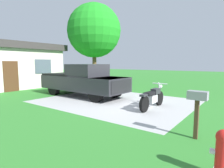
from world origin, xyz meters
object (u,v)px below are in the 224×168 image
motorcycle (153,98)px  shade_tree (94,31)px  mailbox (197,102)px  fire_hydrant (223,155)px  pickup_truck (82,80)px

motorcycle → shade_tree: size_ratio=0.31×
shade_tree → mailbox: bearing=-126.2°
mailbox → shade_tree: 13.50m
fire_hydrant → shade_tree: 15.15m
motorcycle → pickup_truck: size_ratio=0.39×
fire_hydrant → shade_tree: shade_tree is taller
fire_hydrant → shade_tree: size_ratio=0.12×
motorcycle → fire_hydrant: bearing=-142.0°
mailbox → shade_tree: bearing=53.8°
pickup_truck → motorcycle: bearing=-93.9°
pickup_truck → mailbox: pickup_truck is taller
fire_hydrant → mailbox: (1.55, 0.77, 0.55)m
motorcycle → mailbox: 3.35m
pickup_truck → fire_hydrant: 8.84m
mailbox → fire_hydrant: bearing=-153.7°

